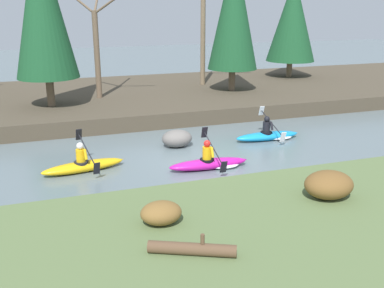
{
  "coord_description": "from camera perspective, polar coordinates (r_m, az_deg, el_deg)",
  "views": [
    {
      "loc": [
        -5.47,
        -13.97,
        5.29
      ],
      "look_at": [
        -0.55,
        0.33,
        0.55
      ],
      "focal_mm": 42.0,
      "sensor_mm": 36.0,
      "label": 1
    }
  ],
  "objects": [
    {
      "name": "boulder_midstream",
      "position": [
        17.28,
        -1.93,
        0.72
      ],
      "size": [
        1.18,
        0.92,
        0.67
      ],
      "color": "slate",
      "rests_on": "ground"
    },
    {
      "name": "bare_tree_mid_downstream",
      "position": [
        26.67,
        1.42,
        15.45
      ],
      "size": [
        4.29,
        4.24,
        7.84
      ],
      "color": "#7A664C",
      "rests_on": "riverbank_far"
    },
    {
      "name": "driftwood_log",
      "position": [
        8.72,
        0.01,
        -13.16
      ],
      "size": [
        1.63,
        0.94,
        0.44
      ],
      "rotation": [
        0.0,
        0.0,
        -0.44
      ],
      "color": "brown",
      "rests_on": "riverbank_near"
    },
    {
      "name": "kayaker_middle",
      "position": [
        15.04,
        2.5,
        -2.41
      ],
      "size": [
        2.78,
        2.07,
        1.2
      ],
      "rotation": [
        0.0,
        0.0,
        -0.03
      ],
      "color": "#C61999",
      "rests_on": "ground"
    },
    {
      "name": "kayaker_trailing",
      "position": [
        15.2,
        -13.59,
        -2.6
      ],
      "size": [
        2.79,
        2.06,
        1.2
      ],
      "rotation": [
        0.0,
        0.0,
        0.17
      ],
      "color": "yellow",
      "rests_on": "ground"
    },
    {
      "name": "riverbank_near",
      "position": [
        10.65,
        14.77,
        -10.76
      ],
      "size": [
        44.0,
        5.81,
        0.73
      ],
      "color": "#5B7042",
      "rests_on": "ground"
    },
    {
      "name": "conifer_tree_mid_left",
      "position": [
        21.67,
        -18.51,
        16.56
      ],
      "size": [
        2.81,
        2.81,
        7.88
      ],
      "color": "brown",
      "rests_on": "riverbank_far"
    },
    {
      "name": "riverbank_far",
      "position": [
        25.16,
        -6.07,
        5.97
      ],
      "size": [
        44.0,
        11.39,
        0.7
      ],
      "color": "#4C4233",
      "rests_on": "ground"
    },
    {
      "name": "conifer_tree_mid_right",
      "position": [
        30.21,
        12.63,
        15.26
      ],
      "size": [
        3.1,
        3.1,
        6.34
      ],
      "color": "#7A664C",
      "rests_on": "riverbank_far"
    },
    {
      "name": "kayaker_lead",
      "position": [
        18.45,
        9.85,
        1.12
      ],
      "size": [
        2.77,
        2.06,
        1.2
      ],
      "rotation": [
        0.0,
        0.0,
        -0.02
      ],
      "color": "#1993D6",
      "rests_on": "ground"
    },
    {
      "name": "ground_plane",
      "position": [
        15.91,
        2.27,
        -2.04
      ],
      "size": [
        90.0,
        90.0,
        0.0
      ],
      "primitive_type": "plane",
      "color": "slate"
    },
    {
      "name": "bare_tree_mid_upstream",
      "position": [
        23.28,
        -12.02,
        12.33
      ],
      "size": [
        3.16,
        3.12,
        5.69
      ],
      "color": "brown",
      "rests_on": "riverbank_far"
    },
    {
      "name": "conifer_tree_centre",
      "position": [
        24.76,
        5.32,
        16.64
      ],
      "size": [
        2.68,
        2.68,
        7.43
      ],
      "color": "brown",
      "rests_on": "riverbank_far"
    },
    {
      "name": "shrub_clump_second",
      "position": [
        11.5,
        16.98,
        -4.96
      ],
      "size": [
        1.24,
        1.03,
        0.67
      ],
      "color": "brown",
      "rests_on": "riverbank_near"
    },
    {
      "name": "shrub_clump_nearest",
      "position": [
        9.82,
        -3.95,
        -8.72
      ],
      "size": [
        0.91,
        0.75,
        0.49
      ],
      "color": "brown",
      "rests_on": "riverbank_near"
    }
  ]
}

